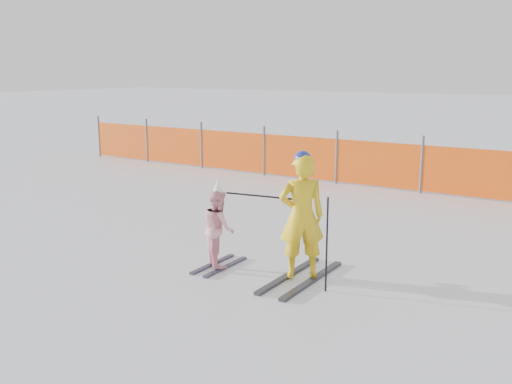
% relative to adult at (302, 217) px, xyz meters
% --- Properties ---
extents(ground, '(120.00, 120.00, 0.00)m').
position_rel_adult_xyz_m(ground, '(-0.83, -0.27, -0.82)').
color(ground, white).
rests_on(ground, ground).
extents(adult, '(0.68, 1.55, 1.65)m').
position_rel_adult_xyz_m(adult, '(0.00, 0.00, 0.00)').
color(adult, black).
rests_on(adult, ground).
extents(child, '(0.64, 0.93, 1.22)m').
position_rel_adult_xyz_m(child, '(-1.16, -0.19, -0.26)').
color(child, black).
rests_on(child, ground).
extents(ski_poles, '(1.50, 0.20, 1.16)m').
position_rel_adult_xyz_m(ski_poles, '(-0.00, -0.15, -0.04)').
color(ski_poles, black).
rests_on(ski_poles, ground).
extents(safety_fence, '(14.22, 0.06, 1.25)m').
position_rel_adult_xyz_m(safety_fence, '(-3.22, 6.00, -0.26)').
color(safety_fence, '#595960').
rests_on(safety_fence, ground).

